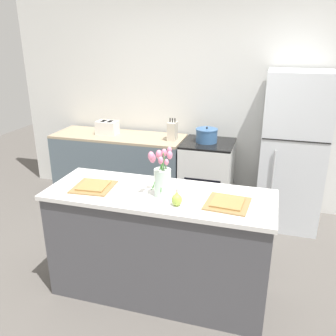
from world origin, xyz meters
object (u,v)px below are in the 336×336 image
Objects in this scene: flower_vase at (162,177)px; plate_setting_right at (227,203)px; pear_figurine at (177,199)px; toaster at (107,128)px; refrigerator at (292,152)px; cooking_pot at (207,135)px; knife_block at (172,131)px; plate_setting_left at (94,186)px; stove_range at (207,178)px.

flower_vase is 0.52m from plate_setting_right.
pear_figurine is 2.26m from toaster.
refrigerator is at bearing 64.14° from pear_figurine.
cooking_pot is (-0.97, 0.01, 0.11)m from refrigerator.
refrigerator is 1.39m from knife_block.
refrigerator is 4.55× the size of flower_vase.
knife_block is (-0.37, 1.60, -0.06)m from flower_vase.
plate_setting_left is 1.23× the size of knife_block.
toaster is (-1.75, 1.65, 0.05)m from plate_setting_right.
plate_setting_right is at bearing -74.99° from stove_range.
plate_setting_left is 1.08m from plate_setting_right.
refrigerator is (0.95, 0.00, 0.42)m from stove_range.
flower_vase is 0.60m from plate_setting_left.
stove_range is at bearing 4.30° from knife_block.
plate_setting_left and plate_setting_right have the same top height.
plate_setting_right is (0.35, 0.12, -0.04)m from pear_figurine.
plate_setting_right is (0.44, -1.65, 0.49)m from stove_range.
toaster is at bearing 111.94° from plate_setting_left.
knife_block is (-0.52, 1.74, 0.04)m from pear_figurine.
pear_figurine is 0.74m from plate_setting_left.
plate_setting_left is 1.19× the size of toaster.
flower_vase is at bearing -92.20° from stove_range.
toaster is at bearing 127.25° from flower_vase.
plate_setting_right is 1.23× the size of knife_block.
stove_range is 3.49× the size of cooking_pot.
refrigerator reaches higher than stove_range.
flower_vase reaches higher than toaster.
flower_vase is 0.23m from pear_figurine.
flower_vase is 1.43× the size of knife_block.
plate_setting_right is 1.84m from knife_block.
cooking_pot is at bearing 5.44° from knife_block.
refrigerator is at bearing 72.90° from plate_setting_right.
stove_range is 0.52× the size of refrigerator.
plate_setting_left is 1.63m from knife_block.
flower_vase is 2.06m from toaster.
refrigerator reaches higher than toaster.
toaster is 1.04× the size of knife_block.
stove_range is 1.78m from plate_setting_right.
cooking_pot is (-0.12, 1.78, 0.01)m from pear_figurine.
refrigerator is 1.94m from flower_vase.
knife_block is at bearing -2.12° from toaster.
pear_figurine is (0.09, -1.77, 0.53)m from stove_range.
cooking_pot is 0.97× the size of knife_block.
refrigerator is 2.29m from plate_setting_left.
stove_range is 0.71m from knife_block.
cooking_pot is (-0.47, 1.66, 0.05)m from plate_setting_right.
cooking_pot is (0.04, 1.64, -0.09)m from flower_vase.
cooking_pot reaches higher than plate_setting_right.
cooking_pot is at bearing 93.73° from pear_figurine.
refrigerator is 6.28× the size of toaster.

